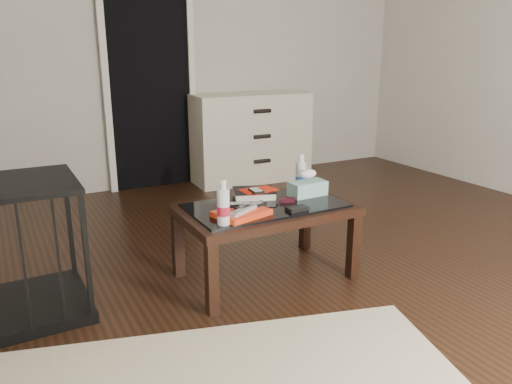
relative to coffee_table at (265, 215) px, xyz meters
The scene contains 16 objects.
ground 0.60m from the coffee_table, 15.16° to the right, with size 5.00×5.00×0.00m, color black.
doorway 2.43m from the coffee_table, 89.12° to the left, with size 0.90×0.08×2.07m.
coffee_table is the anchor object (origin of this frame).
dresser 2.33m from the coffee_table, 64.80° to the left, with size 1.22×0.56×0.90m.
magazines 0.25m from the coffee_table, 152.12° to the right, with size 0.28×0.21×0.03m, color red.
remote_silver 0.29m from the coffee_table, 146.55° to the right, with size 0.20×0.05×0.02m, color #9D9EA2.
remote_black_front 0.21m from the coffee_table, 146.98° to the right, with size 0.20×0.05×0.02m, color black.
remote_black_back 0.24m from the coffee_table, 169.49° to the right, with size 0.20×0.05×0.02m, color black.
textbook 0.19m from the coffee_table, 85.69° to the left, with size 0.25×0.20×0.05m, color black.
dvd_mailers 0.19m from the coffee_table, 82.45° to the left, with size 0.19×0.14×0.01m, color red.
ipod 0.16m from the coffee_table, 94.48° to the left, with size 0.06×0.10×0.02m, color black.
flip_phone 0.16m from the coffee_table, ahead, with size 0.09×0.05×0.02m, color black.
wallet 0.22m from the coffee_table, 59.33° to the right, with size 0.12×0.07×0.02m, color black.
water_bottle_left 0.45m from the coffee_table, 151.53° to the right, with size 0.07×0.07×0.24m, color silver.
water_bottle_right 0.41m from the coffee_table, 23.23° to the left, with size 0.07×0.07×0.24m, color silver.
tissue_box 0.34m from the coffee_table, ahead, with size 0.23×0.12×0.09m, color #22757C.
Camera 1 is at (-1.80, -2.32, 1.35)m, focal length 35.00 mm.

